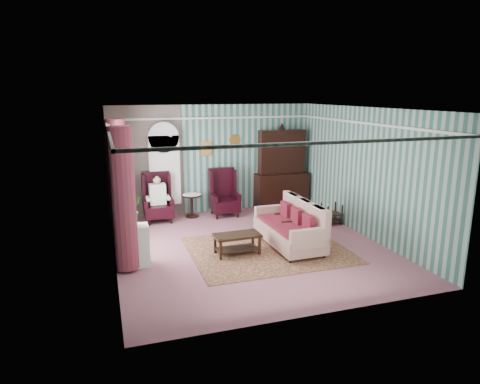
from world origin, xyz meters
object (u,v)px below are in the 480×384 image
object	(u,v)px
bookcase	(165,175)
dresser_hutch	(282,167)
wingback_left	(158,198)
seated_woman	(158,199)
wingback_right	(224,193)
round_side_table	(192,206)
sofa	(289,221)
coffee_table	(237,244)
nest_table	(331,214)
plant_stand	(134,246)
floral_armchair	(291,218)

from	to	relation	value
bookcase	dresser_hutch	size ratio (longest dim) A/B	0.95
wingback_left	seated_woman	world-z (taller)	wingback_left
dresser_hutch	seated_woman	distance (m)	3.56
wingback_right	round_side_table	distance (m)	0.92
sofa	wingback_left	bearing A→B (deg)	41.33
dresser_hutch	coffee_table	distance (m)	3.92
bookcase	coffee_table	bearing A→B (deg)	-72.87
bookcase	wingback_right	xyz separation A→B (m)	(1.50, -0.39, -0.50)
wingback_right	sofa	bearing A→B (deg)	-75.81
bookcase	dresser_hutch	bearing A→B (deg)	-2.11
bookcase	nest_table	xyz separation A→B (m)	(3.82, -1.94, -0.85)
round_side_table	plant_stand	distance (m)	3.36
round_side_table	plant_stand	xyz separation A→B (m)	(-1.70, -2.90, 0.10)
wingback_right	round_side_table	xyz separation A→B (m)	(-0.85, 0.15, -0.33)
bookcase	plant_stand	world-z (taller)	bookcase
seated_woman	round_side_table	size ratio (longest dim) A/B	1.97
dresser_hutch	wingback_left	world-z (taller)	dresser_hutch
seated_woman	coffee_table	world-z (taller)	seated_woman
dresser_hutch	sofa	world-z (taller)	dresser_hutch
nest_table	seated_woman	bearing A→B (deg)	159.15
round_side_table	nest_table	distance (m)	3.60
wingback_right	wingback_left	bearing A→B (deg)	180.00
wingback_left	bookcase	bearing A→B (deg)	57.34
wingback_left	sofa	bearing A→B (deg)	-47.53
bookcase	seated_woman	bearing A→B (deg)	-122.66
sofa	floral_armchair	bearing A→B (deg)	-30.19
dresser_hutch	sofa	bearing A→B (deg)	-110.38
seated_woman	round_side_table	distance (m)	0.96
wingback_left	plant_stand	world-z (taller)	wingback_left
wingback_left	coffee_table	bearing A→B (deg)	-66.16
seated_woman	bookcase	bearing A→B (deg)	57.34
round_side_table	plant_stand	world-z (taller)	plant_stand
bookcase	sofa	xyz separation A→B (m)	(2.17, -3.03, -0.56)
seated_woman	plant_stand	xyz separation A→B (m)	(-0.80, -2.75, -0.19)
wingback_left	wingback_right	bearing A→B (deg)	0.00
nest_table	wingback_left	bearing A→B (deg)	159.15
wingback_left	seated_woman	bearing A→B (deg)	0.00
wingback_left	plant_stand	xyz separation A→B (m)	(-0.80, -2.75, -0.22)
wingback_right	coffee_table	world-z (taller)	wingback_right
seated_woman	sofa	world-z (taller)	seated_woman
floral_armchair	wingback_right	bearing A→B (deg)	30.01
seated_woman	floral_armchair	distance (m)	3.47
floral_armchair	bookcase	bearing A→B (deg)	50.62
round_side_table	coffee_table	xyz separation A→B (m)	(0.32, -2.92, -0.09)
floral_armchair	plant_stand	bearing A→B (deg)	106.80
nest_table	round_side_table	bearing A→B (deg)	151.80
bookcase	floral_armchair	distance (m)	3.61
bookcase	dresser_hutch	world-z (taller)	dresser_hutch
bookcase	seated_woman	size ratio (longest dim) A/B	1.90
wingback_right	sofa	size ratio (longest dim) A/B	0.63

